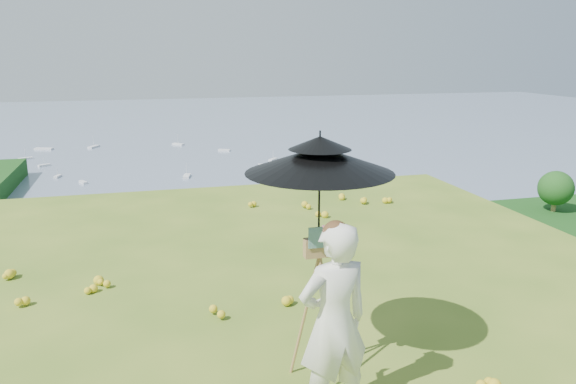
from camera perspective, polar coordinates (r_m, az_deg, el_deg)
name	(u,v)px	position (r m, az deg, el deg)	size (l,w,h in m)	color
ground	(164,337)	(6.61, -12.50, -14.15)	(14.00, 14.00, 0.00)	#507120
shoreline_tier	(154,316)	(89.79, -13.49, -12.14)	(170.00, 28.00, 8.00)	gray
bay_water	(142,141)	(248.62, -14.61, 5.05)	(700.00, 700.00, 0.00)	slate
slope_trees	(153,296)	(44.67, -13.54, -10.23)	(110.00, 50.00, 6.00)	#184314
harbor_town	(151,276)	(87.16, -13.73, -8.30)	(110.00, 22.00, 5.00)	silver
moored_boats	(100,182)	(171.29, -18.54, 0.95)	(140.00, 140.00, 0.70)	silver
wildflowers	(163,322)	(6.80, -12.62, -12.73)	(10.00, 10.50, 0.12)	gold
painter	(334,323)	(4.83, 4.68, -13.11)	(0.65, 0.42, 1.77)	silver
field_easel	(319,303)	(5.41, 3.17, -11.22)	(0.59, 0.59, 1.55)	olive
sun_umbrella	(319,193)	(5.08, 3.20, -0.11)	(1.35, 1.35, 1.14)	black
painter_cap	(336,228)	(4.51, 4.89, -3.64)	(0.21, 0.25, 0.10)	#BD6774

